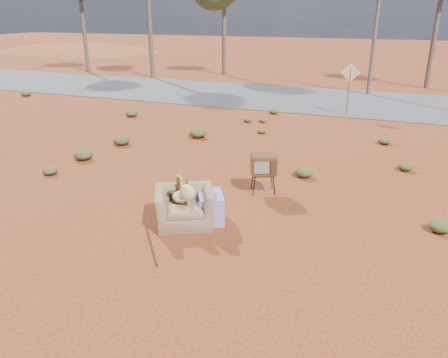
% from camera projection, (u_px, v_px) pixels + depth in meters
% --- Properties ---
extents(ground, '(140.00, 140.00, 0.00)m').
position_uv_depth(ground, '(200.00, 233.00, 8.81)').
color(ground, '#99451E').
rests_on(ground, ground).
extents(highway, '(140.00, 7.00, 0.04)m').
position_uv_depth(highway, '(322.00, 100.00, 21.86)').
color(highway, '#565659').
rests_on(highway, ground).
extents(dirt_mound, '(26.00, 18.00, 2.00)m').
position_uv_depth(dirt_mound, '(79.00, 52.00, 48.51)').
color(dirt_mound, brown).
rests_on(dirt_mound, ground).
extents(armchair, '(1.54, 1.44, 1.04)m').
position_uv_depth(armchair, '(190.00, 202.00, 9.05)').
color(armchair, '#8C694C').
rests_on(armchair, ground).
extents(tv_unit, '(0.73, 0.66, 0.95)m').
position_uv_depth(tv_unit, '(264.00, 165.00, 10.54)').
color(tv_unit, black).
rests_on(tv_unit, ground).
extents(side_table, '(0.49, 0.49, 0.91)m').
position_uv_depth(side_table, '(181.00, 188.00, 9.27)').
color(side_table, '#3D2716').
rests_on(side_table, ground).
extents(rusty_bar, '(0.98, 1.28, 0.04)m').
position_uv_depth(rusty_bar, '(151.00, 244.00, 8.35)').
color(rusty_bar, '#442312').
rests_on(rusty_bar, ground).
extents(road_sign, '(0.78, 0.06, 2.19)m').
position_uv_depth(road_sign, '(350.00, 80.00, 18.21)').
color(road_sign, brown).
rests_on(road_sign, ground).
extents(utility_pole_center, '(1.40, 0.20, 8.00)m').
position_uv_depth(utility_pole_center, '(377.00, 12.00, 21.88)').
color(utility_pole_center, brown).
rests_on(utility_pole_center, ground).
extents(scrub_patch, '(17.49, 8.07, 0.33)m').
position_uv_depth(scrub_patch, '(236.00, 158.00, 12.88)').
color(scrub_patch, '#4D5625').
rests_on(scrub_patch, ground).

